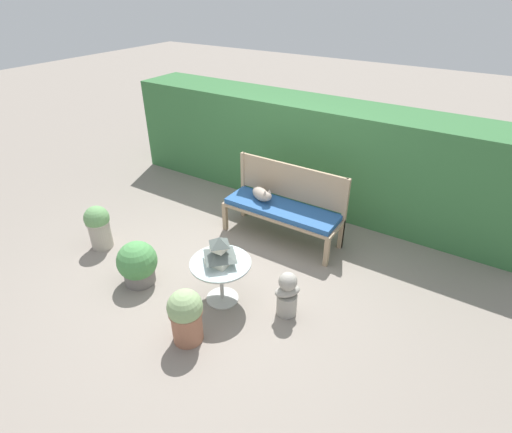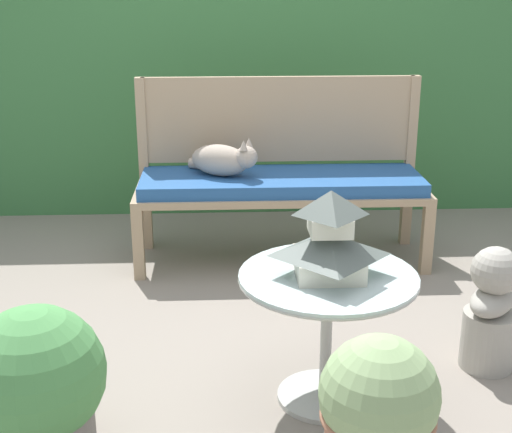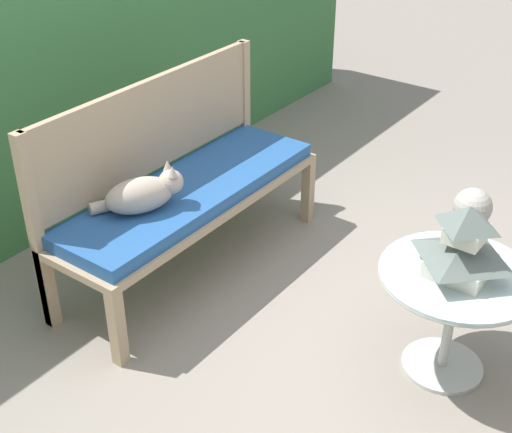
{
  "view_description": "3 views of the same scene",
  "coord_description": "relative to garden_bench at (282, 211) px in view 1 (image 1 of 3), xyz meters",
  "views": [
    {
      "loc": [
        2.48,
        -3.15,
        3.2
      ],
      "look_at": [
        0.12,
        0.53,
        0.56
      ],
      "focal_mm": 28.0,
      "sensor_mm": 36.0,
      "label": 1
    },
    {
      "loc": [
        -0.1,
        -2.87,
        1.59
      ],
      "look_at": [
        0.06,
        0.45,
        0.46
      ],
      "focal_mm": 50.0,
      "sensor_mm": 36.0,
      "label": 2
    },
    {
      "loc": [
        -2.2,
        -1.21,
        2.3
      ],
      "look_at": [
        0.18,
        0.54,
        0.51
      ],
      "focal_mm": 50.0,
      "sensor_mm": 36.0,
      "label": 3
    }
  ],
  "objects": [
    {
      "name": "garden_bust",
      "position": [
        0.78,
        -1.24,
        -0.18
      ],
      "size": [
        0.3,
        0.32,
        0.54
      ],
      "rotation": [
        0.0,
        0.0,
        0.88
      ],
      "color": "#A39E93",
      "rests_on": "ground"
    },
    {
      "name": "bench_backrest",
      "position": [
        -0.0,
        0.25,
        0.3
      ],
      "size": [
        1.65,
        0.06,
        1.04
      ],
      "color": "tan",
      "rests_on": "ground"
    },
    {
      "name": "potted_plant_bench_left",
      "position": [
        0.11,
        -2.11,
        -0.11
      ],
      "size": [
        0.36,
        0.36,
        0.61
      ],
      "color": "#9E664C",
      "rests_on": "ground"
    },
    {
      "name": "patio_table",
      "position": [
        0.06,
        -1.46,
        -0.02
      ],
      "size": [
        0.68,
        0.68,
        0.53
      ],
      "color": "#B7B7B2",
      "rests_on": "ground"
    },
    {
      "name": "cat",
      "position": [
        -0.33,
        0.01,
        0.17
      ],
      "size": [
        0.4,
        0.36,
        0.23
      ],
      "rotation": [
        0.0,
        0.0,
        -0.47
      ],
      "color": "#A89989",
      "rests_on": "garden_bench"
    },
    {
      "name": "potted_plant_bench_right",
      "position": [
        -1.96,
        -1.5,
        -0.1
      ],
      "size": [
        0.33,
        0.33,
        0.62
      ],
      "color": "#ADA393",
      "rests_on": "ground"
    },
    {
      "name": "pagoda_birdhouse",
      "position": [
        0.06,
        -1.46,
        0.23
      ],
      "size": [
        0.33,
        0.33,
        0.33
      ],
      "color": "silver",
      "rests_on": "patio_table"
    },
    {
      "name": "foliage_hedge_back",
      "position": [
        -0.23,
        1.35,
        0.36
      ],
      "size": [
        6.4,
        0.92,
        1.6
      ],
      "primitive_type": "cube",
      "color": "#38703D",
      "rests_on": "ground"
    },
    {
      "name": "ground",
      "position": [
        -0.23,
        -1.01,
        -0.44
      ],
      "size": [
        30.0,
        30.0,
        0.0
      ],
      "primitive_type": "plane",
      "color": "gray"
    },
    {
      "name": "garden_bench",
      "position": [
        0.0,
        0.0,
        0.0
      ],
      "size": [
        1.65,
        0.53,
        0.51
      ],
      "color": "tan",
      "rests_on": "ground"
    },
    {
      "name": "potted_plant_path_edge",
      "position": [
        -0.97,
        -1.74,
        -0.17
      ],
      "size": [
        0.48,
        0.48,
        0.55
      ],
      "color": "slate",
      "rests_on": "ground"
    }
  ]
}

